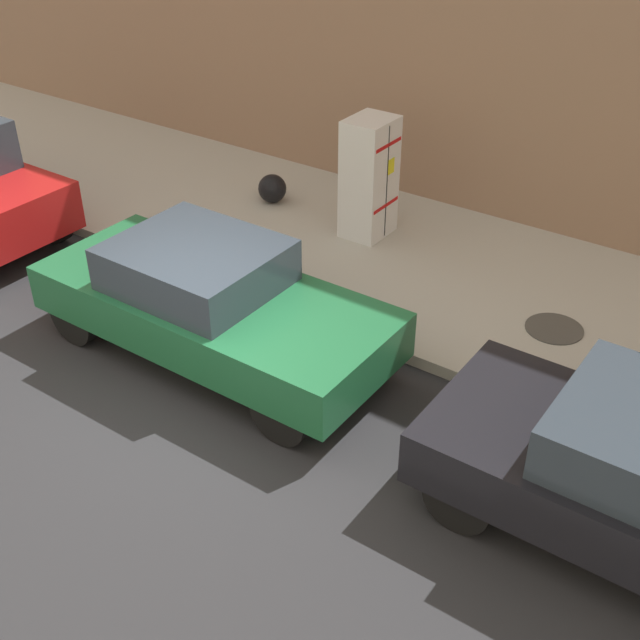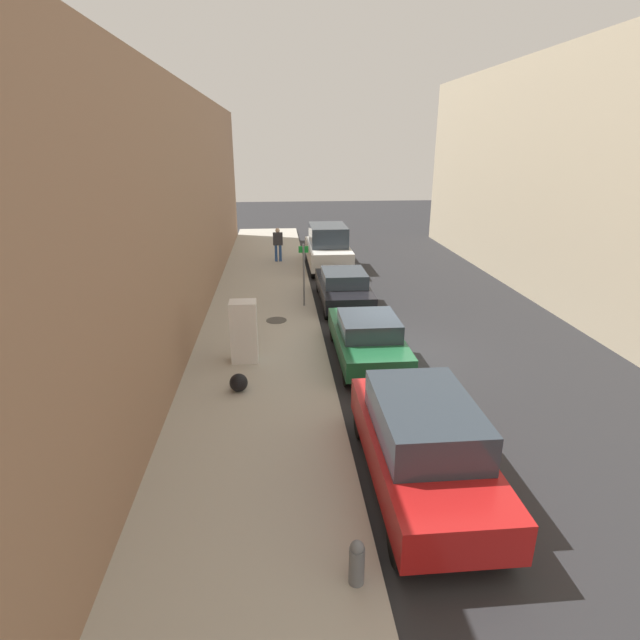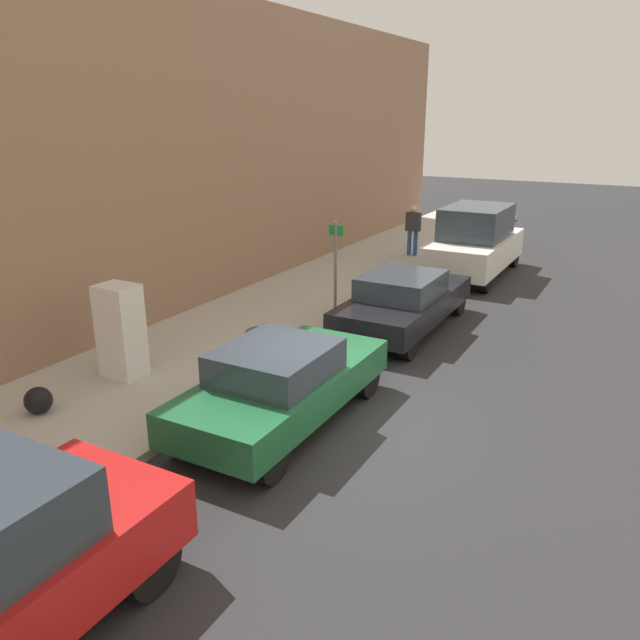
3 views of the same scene
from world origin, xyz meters
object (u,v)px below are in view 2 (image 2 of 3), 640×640
at_px(trash_bag, 239,383).
at_px(pedestrian_walking_far, 278,242).
at_px(discarded_refrigerator, 244,331).
at_px(parked_van_white, 328,247).
at_px(parked_suv_red, 422,442).
at_px(street_sign_post, 304,272).
at_px(parked_sedan_green, 367,337).
at_px(fire_hydrant, 357,562).
at_px(parked_sedan_dark, 343,287).

relative_size(trash_bag, pedestrian_walking_far, 0.27).
bearing_deg(discarded_refrigerator, pedestrian_walking_far, 85.25).
bearing_deg(parked_van_white, parked_suv_red, -90.00).
bearing_deg(street_sign_post, pedestrian_walking_far, 96.93).
relative_size(parked_suv_red, parked_van_white, 0.99).
bearing_deg(parked_sedan_green, parked_van_white, 90.00).
height_order(discarded_refrigerator, parked_sedan_green, discarded_refrigerator).
xyz_separation_m(street_sign_post, trash_bag, (-1.99, -6.65, -1.09)).
xyz_separation_m(pedestrian_walking_far, parked_sedan_green, (2.44, -12.24, -0.42)).
bearing_deg(fire_hydrant, parked_sedan_dark, 83.37).
relative_size(pedestrian_walking_far, parked_sedan_dark, 0.37).
bearing_deg(parked_suv_red, fire_hydrant, -124.94).
distance_m(fire_hydrant, pedestrian_walking_far, 20.01).
bearing_deg(parked_van_white, fire_hydrant, -94.58).
bearing_deg(fire_hydrant, street_sign_post, 90.12).
height_order(trash_bag, pedestrian_walking_far, pedestrian_walking_far).
xyz_separation_m(trash_bag, parked_suv_red, (3.52, -3.71, 0.54)).
bearing_deg(street_sign_post, parked_suv_red, -81.57).
bearing_deg(parked_sedan_green, discarded_refrigerator, -179.45).
xyz_separation_m(parked_sedan_green, parked_sedan_dark, (-0.00, 5.26, -0.01)).
xyz_separation_m(trash_bag, pedestrian_walking_far, (1.08, 14.10, 0.76)).
height_order(parked_sedan_dark, parked_van_white, parked_van_white).
bearing_deg(pedestrian_walking_far, fire_hydrant, -0.73).
bearing_deg(discarded_refrigerator, street_sign_post, 68.25).
xyz_separation_m(discarded_refrigerator, parked_sedan_dark, (3.46, 5.30, -0.31)).
bearing_deg(discarded_refrigerator, trash_bag, -91.89).
bearing_deg(street_sign_post, parked_van_white, 76.36).
xyz_separation_m(street_sign_post, parked_sedan_green, (1.54, -4.79, -0.74)).
distance_m(discarded_refrigerator, parked_suv_red, 6.53).
distance_m(parked_suv_red, parked_sedan_dark, 10.84).
relative_size(discarded_refrigerator, parked_sedan_green, 0.40).
distance_m(discarded_refrigerator, parked_sedan_dark, 6.34).
height_order(street_sign_post, parked_van_white, street_sign_post).
height_order(fire_hydrant, parked_sedan_dark, parked_sedan_dark).
bearing_deg(street_sign_post, parked_sedan_dark, 17.03).
bearing_deg(parked_sedan_dark, trash_bag, -116.31).
bearing_deg(trash_bag, discarded_refrigerator, 88.11).
distance_m(discarded_refrigerator, parked_sedan_green, 3.48).
xyz_separation_m(fire_hydrant, parked_van_white, (1.51, 18.85, 0.54)).
height_order(trash_bag, parked_van_white, parked_van_white).
bearing_deg(discarded_refrigerator, parked_sedan_dark, 56.84).
bearing_deg(street_sign_post, trash_bag, -106.62).
distance_m(street_sign_post, parked_sedan_green, 5.09).
height_order(discarded_refrigerator, street_sign_post, street_sign_post).
height_order(pedestrian_walking_far, parked_sedan_green, pedestrian_walking_far).
height_order(parked_sedan_green, parked_sedan_dark, parked_sedan_green).
distance_m(parked_suv_red, parked_sedan_green, 5.57).
height_order(fire_hydrant, parked_suv_red, parked_suv_red).
bearing_deg(trash_bag, fire_hydrant, -71.09).
xyz_separation_m(trash_bag, parked_sedan_dark, (3.52, 7.12, 0.33)).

